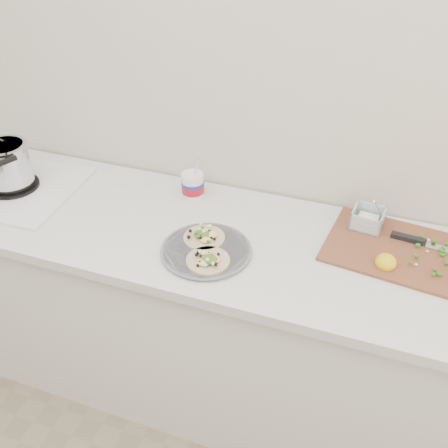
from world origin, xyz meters
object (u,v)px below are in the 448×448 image
(taco_plate, at_px, (206,248))
(tub, at_px, (193,183))
(cutboard, at_px, (399,245))
(stove, at_px, (10,173))

(taco_plate, distance_m, tub, 0.36)
(tub, height_order, cutboard, tub)
(cutboard, bearing_deg, tub, -178.34)
(stove, xyz_separation_m, tub, (0.72, 0.20, -0.02))
(tub, xyz_separation_m, cutboard, (0.80, -0.07, -0.05))
(stove, xyz_separation_m, taco_plate, (0.89, -0.11, -0.06))
(taco_plate, bearing_deg, stove, 172.68)
(stove, distance_m, cutboard, 1.52)
(stove, relative_size, cutboard, 0.99)
(taco_plate, xyz_separation_m, cutboard, (0.62, 0.24, 0.00))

